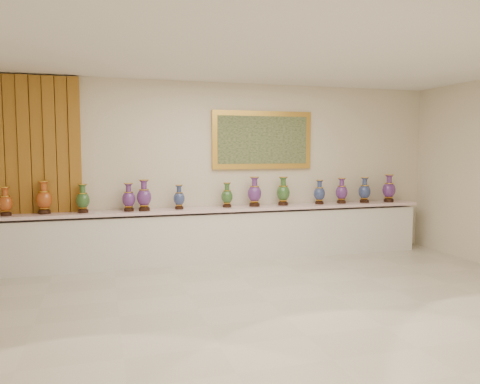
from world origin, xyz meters
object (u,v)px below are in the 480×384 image
object	(u,v)px
vase_1	(44,199)
vase_2	(83,200)
counter	(222,235)
vase_0	(6,203)

from	to	relation	value
vase_1	vase_2	size ratio (longest dim) A/B	1.13
counter	vase_2	world-z (taller)	vase_2
counter	vase_0	xyz separation A→B (m)	(-3.29, -0.05, 0.66)
counter	vase_2	distance (m)	2.31
vase_2	vase_1	bearing A→B (deg)	176.48
counter	vase_1	distance (m)	2.85
vase_0	vase_1	world-z (taller)	vase_1
counter	vase_0	distance (m)	3.35
counter	vase_1	size ratio (longest dim) A/B	14.58
vase_0	vase_2	world-z (taller)	vase_2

